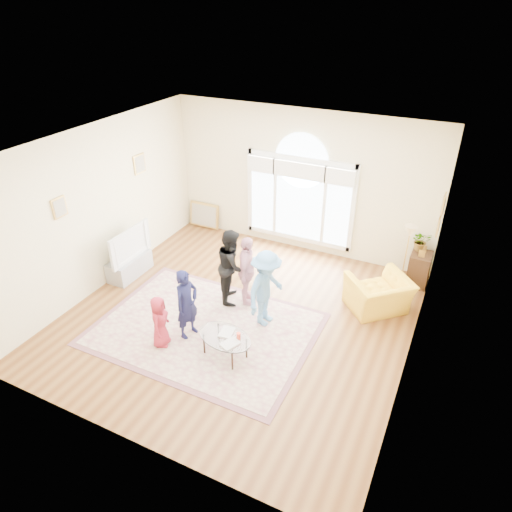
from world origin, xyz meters
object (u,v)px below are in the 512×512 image
at_px(television, 126,243).
at_px(area_rug, 205,329).
at_px(coffee_table, 225,337).
at_px(tv_console, 130,266).
at_px(armchair, 378,294).

bearing_deg(television, area_rug, -20.13).
bearing_deg(coffee_table, tv_console, 169.61).
bearing_deg(armchair, television, -31.15).
xyz_separation_m(area_rug, armchair, (2.61, 1.94, 0.33)).
xyz_separation_m(television, coffee_table, (3.03, -1.31, -0.36)).
height_order(television, armchair, television).
bearing_deg(coffee_table, armchair, 63.56).
bearing_deg(armchair, coffee_table, 7.45).
xyz_separation_m(tv_console, coffee_table, (3.04, -1.31, 0.19)).
relative_size(tv_console, armchair, 0.95).
distance_m(tv_console, coffee_table, 3.32).
distance_m(television, coffee_table, 3.32).
xyz_separation_m(area_rug, television, (-2.37, 0.87, 0.75)).
bearing_deg(coffee_table, area_rug, 159.47).
relative_size(television, armchair, 1.12).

